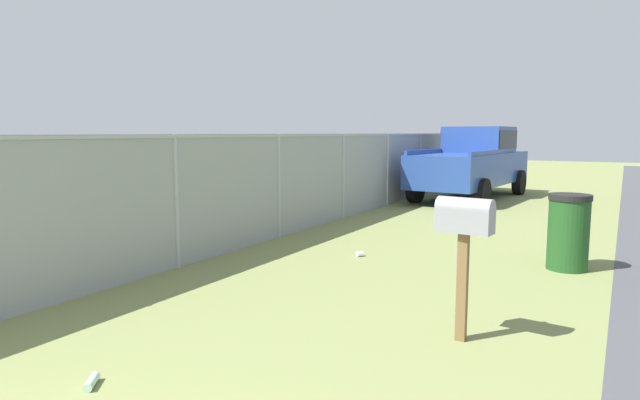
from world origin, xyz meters
The scene contains 6 objects.
mailbox centered at (4.81, -0.88, 1.07)m, with size 0.25×0.52×1.33m.
pickup_truck centered at (16.05, 1.77, 1.10)m, with size 5.61×2.47×2.09m.
trash_bin centered at (8.15, -1.49, 0.54)m, with size 0.57×0.57×1.06m.
fence_section centered at (9.39, 3.34, 1.02)m, with size 18.11×0.07×1.89m.
litter_cup_near_hydrant centered at (7.45, 1.39, 0.04)m, with size 0.08×0.08×0.10m, color white.
litter_bottle_midfield_a centered at (2.51, 1.31, 0.04)m, with size 0.07×0.07×0.22m, color #B2D8BF.
Camera 1 is at (-0.03, -2.12, 1.91)m, focal length 30.37 mm.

